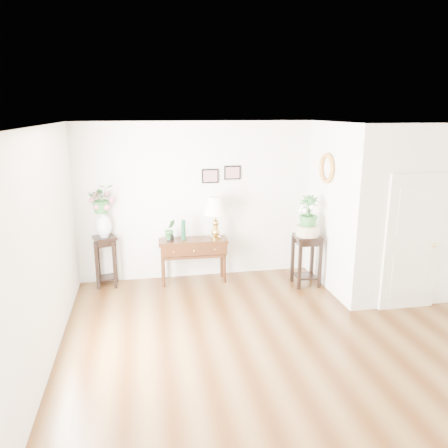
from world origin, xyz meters
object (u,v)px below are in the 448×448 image
object	(u,v)px
console_table	(193,261)
plant_stand_b	(306,260)
table_lamp	(216,219)
plant_stand_a	(106,261)

from	to	relation	value
console_table	plant_stand_b	distance (m)	1.98
table_lamp	plant_stand_b	size ratio (longest dim) A/B	0.83
plant_stand_a	plant_stand_b	xyz separation A→B (m)	(3.41, -0.60, 0.00)
console_table	table_lamp	distance (m)	0.85
console_table	table_lamp	size ratio (longest dim) A/B	1.60
console_table	plant_stand_b	bearing A→B (deg)	-12.53
console_table	plant_stand_b	xyz separation A→B (m)	(1.91, -0.49, 0.05)
console_table	table_lamp	bearing A→B (deg)	1.82
plant_stand_a	table_lamp	bearing A→B (deg)	-3.45
table_lamp	plant_stand_a	xyz separation A→B (m)	(-1.91, 0.11, -0.70)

